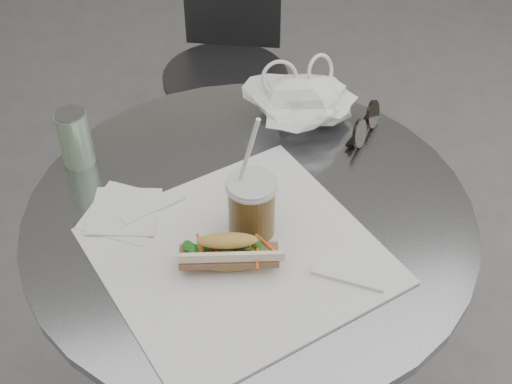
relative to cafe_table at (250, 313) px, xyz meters
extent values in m
cylinder|color=slate|center=(0.00, 0.00, -0.10)|extent=(0.08, 0.08, 0.71)
cylinder|color=slate|center=(0.00, 0.00, 0.26)|extent=(0.76, 0.76, 0.02)
cylinder|color=#2B2B2E|center=(0.15, 0.86, -0.46)|extent=(0.32, 0.32, 0.02)
cylinder|color=#2B2B2E|center=(0.15, 0.86, -0.25)|extent=(0.06, 0.06, 0.43)
cylinder|color=#2B2B2E|center=(0.15, 0.86, -0.04)|extent=(0.36, 0.36, 0.02)
cube|color=#2B2B2E|center=(0.22, 1.02, 0.09)|extent=(0.27, 0.13, 0.25)
cube|color=white|center=(-0.04, -0.09, 0.28)|extent=(0.50, 0.49, 0.00)
ellipsoid|color=tan|center=(-0.06, -0.11, 0.29)|extent=(0.20, 0.11, 0.02)
cube|color=brown|center=(-0.06, -0.11, 0.30)|extent=(0.16, 0.08, 0.01)
ellipsoid|color=tan|center=(-0.06, -0.11, 0.33)|extent=(0.20, 0.11, 0.03)
cylinder|color=brown|center=(-0.01, -0.04, 0.32)|extent=(0.07, 0.07, 0.10)
cylinder|color=silver|center=(-0.01, -0.04, 0.38)|extent=(0.08, 0.08, 0.01)
cylinder|color=white|center=(-0.02, -0.04, 0.42)|extent=(0.04, 0.04, 0.19)
cylinder|color=black|center=(0.24, 0.12, 0.30)|extent=(0.05, 0.05, 0.05)
cylinder|color=black|center=(0.29, 0.17, 0.30)|extent=(0.05, 0.05, 0.05)
cube|color=black|center=(0.27, 0.15, 0.29)|extent=(0.02, 0.02, 0.01)
cube|color=white|center=(-0.20, 0.05, 0.28)|extent=(0.17, 0.17, 0.01)
cube|color=white|center=(-0.20, 0.05, 0.28)|extent=(0.14, 0.14, 0.00)
cylinder|color=#559255|center=(-0.26, 0.21, 0.33)|extent=(0.06, 0.06, 0.11)
cylinder|color=slate|center=(-0.26, 0.21, 0.38)|extent=(0.05, 0.05, 0.00)
camera|label=1|loc=(-0.21, -0.82, 1.11)|focal=50.00mm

